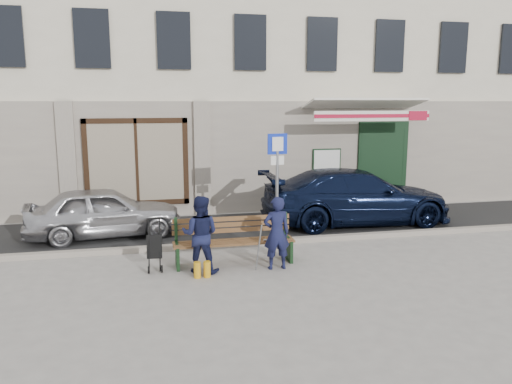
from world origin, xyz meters
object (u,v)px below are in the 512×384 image
object	(u,v)px
parking_sign	(277,171)
bench	(232,241)
car_silver	(104,212)
woman	(200,234)
stroller	(154,248)
man	(277,233)
car_navy	(356,196)

from	to	relation	value
parking_sign	bench	world-z (taller)	parking_sign
car_silver	parking_sign	size ratio (longest dim) A/B	1.44
bench	woman	distance (m)	0.79
bench	woman	bearing A→B (deg)	-152.03
car_silver	stroller	xyz separation A→B (m)	(1.13, -2.67, -0.17)
bench	man	bearing A→B (deg)	-30.81
car_silver	stroller	world-z (taller)	car_silver
man	car_silver	bearing A→B (deg)	-43.30
car_silver	bench	world-z (taller)	car_silver
bench	woman	xyz separation A→B (m)	(-0.65, -0.35, 0.28)
man	car_navy	bearing A→B (deg)	-134.91
woman	parking_sign	bearing A→B (deg)	-119.69
stroller	car_navy	bearing A→B (deg)	31.39
car_silver	stroller	bearing A→B (deg)	-164.70
car_navy	woman	xyz separation A→B (m)	(-4.42, -2.98, 0.01)
bench	stroller	xyz separation A→B (m)	(-1.50, -0.05, -0.02)
car_navy	woman	size ratio (longest dim) A/B	3.39
stroller	car_silver	bearing A→B (deg)	117.34
man	bench	bearing A→B (deg)	-31.97
bench	stroller	distance (m)	1.51
car_navy	woman	world-z (taller)	woman
woman	man	bearing A→B (deg)	-166.17
parking_sign	woman	size ratio (longest dim) A/B	1.69
car_silver	woman	distance (m)	3.58
car_silver	bench	distance (m)	3.72
woman	stroller	bearing A→B (deg)	-0.65
car_navy	parking_sign	distance (m)	2.94
man	parking_sign	bearing A→B (deg)	-105.93
car_silver	bench	size ratio (longest dim) A/B	1.49
man	stroller	bearing A→B (deg)	-11.70
bench	parking_sign	bearing A→B (deg)	46.78
car_navy	stroller	distance (m)	5.92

